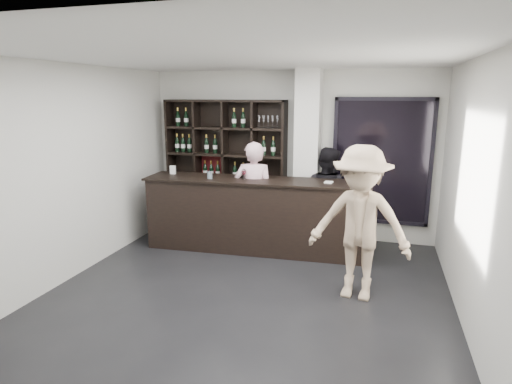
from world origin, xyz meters
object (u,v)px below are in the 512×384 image
(wine_shelf, at_px, (226,167))
(customer, at_px, (360,224))
(taster_black, at_px, (326,197))
(taster_pink, at_px, (254,196))
(tasting_counter, at_px, (255,215))

(wine_shelf, xyz_separation_m, customer, (2.48, -2.05, -0.24))
(wine_shelf, distance_m, taster_black, 1.90)
(wine_shelf, distance_m, taster_pink, 1.08)
(tasting_counter, xyz_separation_m, taster_black, (1.05, 0.61, 0.24))
(tasting_counter, bearing_deg, wine_shelf, 131.37)
(wine_shelf, height_order, customer, wine_shelf)
(tasting_counter, height_order, customer, customer)
(tasting_counter, height_order, taster_pink, taster_pink)
(wine_shelf, bearing_deg, taster_pink, -43.92)
(wine_shelf, bearing_deg, tasting_counter, -45.53)
(tasting_counter, relative_size, customer, 1.86)
(tasting_counter, relative_size, taster_pink, 2.02)
(taster_black, bearing_deg, customer, 132.04)
(wine_shelf, xyz_separation_m, taster_black, (1.85, -0.20, -0.37))
(wine_shelf, xyz_separation_m, tasting_counter, (0.80, -0.82, -0.61))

